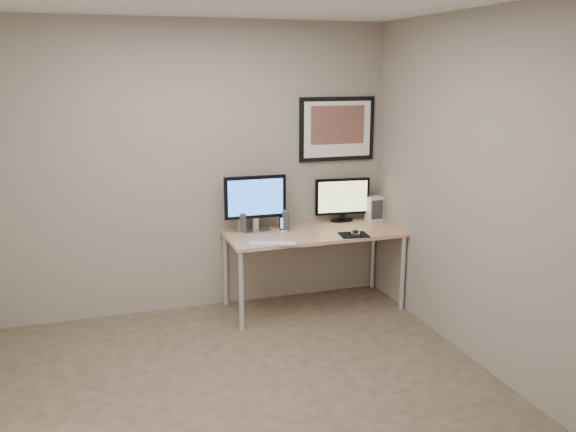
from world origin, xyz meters
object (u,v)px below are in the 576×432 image
object	(u,v)px
speaker_left	(242,222)
desk	(314,238)
monitor_large	(255,201)
keyboard	(273,243)
speaker_right	(286,220)
phone_dock	(283,224)
fan_unit	(374,208)
monitor_tv	(342,199)
framed_art	(337,129)

from	to	relation	value
speaker_left	desk	bearing A→B (deg)	-14.05
monitor_large	keyboard	size ratio (longest dim) A/B	1.38
speaker_left	speaker_right	size ratio (longest dim) A/B	0.99
desk	monitor_large	world-z (taller)	monitor_large
desk	speaker_right	xyz separation A→B (m)	(-0.23, 0.10, 0.16)
keyboard	phone_dock	bearing A→B (deg)	80.90
phone_dock	fan_unit	distance (m)	0.99
fan_unit	speaker_right	bearing A→B (deg)	-177.70
monitor_tv	speaker_left	distance (m)	1.04
speaker_left	speaker_right	xyz separation A→B (m)	(0.40, -0.07, 0.00)
monitor_tv	speaker_left	bearing A→B (deg)	-168.80
framed_art	fan_unit	world-z (taller)	framed_art
phone_dock	fan_unit	xyz separation A→B (m)	(0.98, 0.13, 0.05)
monitor_tv	speaker_left	world-z (taller)	monitor_tv
speaker_right	fan_unit	xyz separation A→B (m)	(0.95, 0.12, 0.02)
phone_dock	monitor_tv	bearing A→B (deg)	5.42
desk	speaker_left	size ratio (longest dim) A/B	8.16
desk	phone_dock	xyz separation A→B (m)	(-0.27, 0.09, 0.14)
desk	speaker_left	xyz separation A→B (m)	(-0.63, 0.17, 0.16)
monitor_tv	speaker_right	size ratio (longest dim) A/B	2.72
speaker_left	phone_dock	size ratio (longest dim) A/B	1.35
phone_dock	keyboard	size ratio (longest dim) A/B	0.35
framed_art	keyboard	size ratio (longest dim) A/B	1.83
desk	fan_unit	xyz separation A→B (m)	(0.71, 0.22, 0.18)
speaker_left	phone_dock	world-z (taller)	speaker_left
monitor_large	speaker_left	world-z (taller)	monitor_large
monitor_tv	keyboard	distance (m)	1.06
monitor_tv	speaker_left	size ratio (longest dim) A/B	2.75
speaker_right	monitor_tv	bearing A→B (deg)	28.32
monitor_large	speaker_right	xyz separation A→B (m)	(0.27, -0.05, -0.19)
speaker_left	framed_art	bearing A→B (deg)	10.35
speaker_right	fan_unit	world-z (taller)	fan_unit
framed_art	monitor_large	xyz separation A→B (m)	(-0.86, -0.18, -0.61)
framed_art	phone_dock	bearing A→B (deg)	-158.55
keyboard	fan_unit	world-z (taller)	fan_unit
desk	monitor_tv	xyz separation A→B (m)	(0.40, 0.28, 0.29)
keyboard	fan_unit	size ratio (longest dim) A/B	1.74
monitor_large	speaker_left	xyz separation A→B (m)	(-0.12, 0.02, -0.19)
fan_unit	keyboard	bearing A→B (deg)	-161.93
fan_unit	monitor_large	bearing A→B (deg)	178.39
monitor_tv	speaker_right	distance (m)	0.66
keyboard	speaker_left	bearing A→B (deg)	129.02
monitor_tv	fan_unit	world-z (taller)	monitor_tv
framed_art	monitor_large	distance (m)	1.06
monitor_large	phone_dock	world-z (taller)	monitor_large
framed_art	fan_unit	bearing A→B (deg)	-16.81
monitor_large	speaker_left	size ratio (longest dim) A/B	2.89
monitor_large	monitor_tv	size ratio (longest dim) A/B	1.05
phone_dock	fan_unit	world-z (taller)	fan_unit
phone_dock	fan_unit	size ratio (longest dim) A/B	0.61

